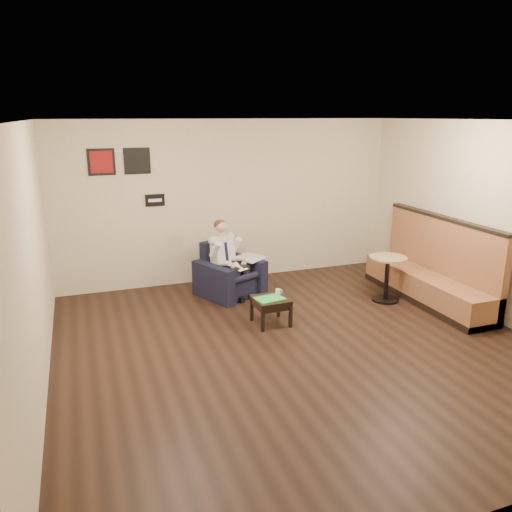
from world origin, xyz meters
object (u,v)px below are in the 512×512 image
object	(u,v)px
side_table	(271,311)
smartphone	(270,294)
banquette	(429,261)
coffee_mug	(278,292)
seated_man	(234,262)
cafe_table	(387,279)
armchair	(230,270)
green_folder	(270,298)

from	to	relation	value
side_table	smartphone	xyz separation A→B (m)	(0.04, 0.14, 0.20)
smartphone	banquette	size ratio (longest dim) A/B	0.05
coffee_mug	smartphone	size ratio (longest dim) A/B	0.68
side_table	coffee_mug	world-z (taller)	coffee_mug
seated_man	cafe_table	bearing A→B (deg)	-48.13
armchair	cafe_table	bearing A→B (deg)	-49.83
coffee_mug	smartphone	world-z (taller)	coffee_mug
armchair	side_table	distance (m)	1.37
smartphone	armchair	bearing A→B (deg)	109.46
armchair	smartphone	size ratio (longest dim) A/B	7.38
coffee_mug	banquette	size ratio (longest dim) A/B	0.03
green_folder	coffee_mug	size ratio (longest dim) A/B	4.74
smartphone	side_table	bearing A→B (deg)	-97.35
coffee_mug	cafe_table	world-z (taller)	cafe_table
armchair	smartphone	xyz separation A→B (m)	(0.23, -1.20, -0.04)
cafe_table	banquette	bearing A→B (deg)	-18.99
seated_man	banquette	size ratio (longest dim) A/B	0.45
seated_man	banquette	distance (m)	3.07
green_folder	cafe_table	size ratio (longest dim) A/B	0.53
armchair	seated_man	xyz separation A→B (m)	(0.05, -0.10, 0.16)
banquette	cafe_table	size ratio (longest dim) A/B	3.56
armchair	banquette	world-z (taller)	banquette
seated_man	coffee_mug	distance (m)	1.18
seated_man	cafe_table	xyz separation A→B (m)	(2.21, -1.00, -0.22)
side_table	coffee_mug	bearing A→B (deg)	35.10
green_folder	coffee_mug	xyz separation A→B (m)	(0.18, 0.12, 0.04)
armchair	side_table	bearing A→B (deg)	-105.73
seated_man	green_folder	bearing A→B (deg)	-108.36
side_table	coffee_mug	distance (m)	0.30
coffee_mug	banquette	xyz separation A→B (m)	(2.52, -0.08, 0.23)
banquette	green_folder	bearing A→B (deg)	-178.96
smartphone	cafe_table	world-z (taller)	cafe_table
armchair	cafe_table	size ratio (longest dim) A/B	1.22
green_folder	banquette	bearing A→B (deg)	1.04
smartphone	banquette	world-z (taller)	banquette
seated_man	side_table	distance (m)	1.31
seated_man	armchair	bearing A→B (deg)	90.00
coffee_mug	banquette	world-z (taller)	banquette
coffee_mug	smartphone	distance (m)	0.12
green_folder	armchair	bearing A→B (deg)	96.97
side_table	banquette	world-z (taller)	banquette
seated_man	side_table	xyz separation A→B (m)	(0.15, -1.24, -0.39)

